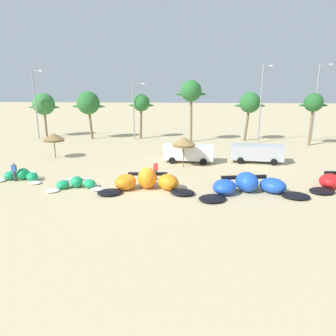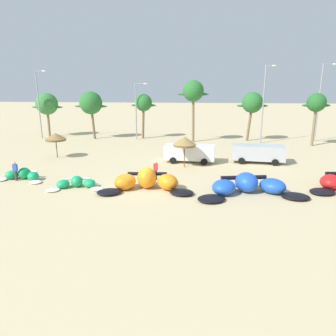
{
  "view_description": "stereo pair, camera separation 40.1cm",
  "coord_description": "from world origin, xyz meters",
  "px_view_note": "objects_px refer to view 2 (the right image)",
  "views": [
    {
      "loc": [
        4.05,
        -23.23,
        7.71
      ],
      "look_at": [
        1.86,
        2.0,
        1.0
      ],
      "focal_mm": 32.99,
      "sensor_mm": 36.0,
      "label": 1
    },
    {
      "loc": [
        4.45,
        -23.19,
        7.71
      ],
      "look_at": [
        1.86,
        2.0,
        1.0
      ],
      "focal_mm": 32.99,
      "sensor_mm": 36.0,
      "label": 2
    }
  ],
  "objects_px": {
    "kite_left": "(76,184)",
    "parked_car_second": "(189,152)",
    "beach_umbrella_middle": "(185,141)",
    "kite_center": "(248,186)",
    "palm_leftmost": "(47,104)",
    "lamppost_east_center": "(264,101)",
    "palm_left_of_gap": "(144,104)",
    "kite_far_left": "(22,175)",
    "palm_center_left": "(193,92)",
    "lamppost_east": "(320,99)",
    "person_near_kites": "(15,171)",
    "lamppost_west_center": "(137,108)",
    "palm_left": "(91,103)",
    "lamppost_west": "(39,102)",
    "person_by_umbrellas": "(156,170)",
    "parked_van": "(257,152)",
    "palm_right_of_gap": "(316,104)",
    "beach_umbrella_near_van": "(56,137)",
    "palm_center_right": "(252,103)",
    "kite_left_of_center": "(146,182)"
  },
  "relations": [
    {
      "from": "parked_van",
      "to": "kite_left",
      "type": "bearing_deg",
      "value": -147.35
    },
    {
      "from": "palm_center_right",
      "to": "lamppost_east_center",
      "type": "distance_m",
      "value": 2.15
    },
    {
      "from": "parked_car_second",
      "to": "lamppost_west_center",
      "type": "bearing_deg",
      "value": 120.82
    },
    {
      "from": "beach_umbrella_near_van",
      "to": "parked_van",
      "type": "relative_size",
      "value": 0.51
    },
    {
      "from": "beach_umbrella_near_van",
      "to": "person_by_umbrellas",
      "type": "xyz_separation_m",
      "value": [
        12.16,
        -7.28,
        -1.52
      ]
    },
    {
      "from": "kite_left_of_center",
      "to": "palm_left",
      "type": "relative_size",
      "value": 1.07
    },
    {
      "from": "kite_center",
      "to": "lamppost_west_center",
      "type": "relative_size",
      "value": 1.02
    },
    {
      "from": "kite_center",
      "to": "palm_left",
      "type": "height_order",
      "value": "palm_left"
    },
    {
      "from": "beach_umbrella_near_van",
      "to": "person_near_kites",
      "type": "height_order",
      "value": "beach_umbrella_near_van"
    },
    {
      "from": "lamppost_west",
      "to": "lamppost_west_center",
      "type": "bearing_deg",
      "value": 2.66
    },
    {
      "from": "beach_umbrella_middle",
      "to": "palm_center_right",
      "type": "relative_size",
      "value": 0.44
    },
    {
      "from": "beach_umbrella_middle",
      "to": "lamppost_west_center",
      "type": "height_order",
      "value": "lamppost_west_center"
    },
    {
      "from": "person_by_umbrellas",
      "to": "person_near_kites",
      "type": "bearing_deg",
      "value": -173.15
    },
    {
      "from": "kite_center",
      "to": "beach_umbrella_near_van",
      "type": "xyz_separation_m",
      "value": [
        -19.46,
        10.04,
        1.77
      ]
    },
    {
      "from": "beach_umbrella_middle",
      "to": "parked_van",
      "type": "height_order",
      "value": "beach_umbrella_middle"
    },
    {
      "from": "person_near_kites",
      "to": "palm_center_left",
      "type": "height_order",
      "value": "palm_center_left"
    },
    {
      "from": "kite_left",
      "to": "lamppost_west",
      "type": "height_order",
      "value": "lamppost_west"
    },
    {
      "from": "person_by_umbrellas",
      "to": "lamppost_east",
      "type": "xyz_separation_m",
      "value": [
        20.38,
        21.4,
        5.13
      ]
    },
    {
      "from": "kite_far_left",
      "to": "lamppost_east_center",
      "type": "distance_m",
      "value": 31.49
    },
    {
      "from": "lamppost_east_center",
      "to": "palm_left_of_gap",
      "type": "bearing_deg",
      "value": 171.76
    },
    {
      "from": "palm_right_of_gap",
      "to": "lamppost_west_center",
      "type": "relative_size",
      "value": 0.84
    },
    {
      "from": "palm_left",
      "to": "lamppost_east",
      "type": "relative_size",
      "value": 0.65
    },
    {
      "from": "kite_far_left",
      "to": "beach_umbrella_near_van",
      "type": "height_order",
      "value": "beach_umbrella_near_van"
    },
    {
      "from": "beach_umbrella_middle",
      "to": "palm_leftmost",
      "type": "bearing_deg",
      "value": 142.34
    },
    {
      "from": "person_near_kites",
      "to": "palm_left_of_gap",
      "type": "height_order",
      "value": "palm_left_of_gap"
    },
    {
      "from": "kite_left",
      "to": "beach_umbrella_middle",
      "type": "height_order",
      "value": "beach_umbrella_middle"
    },
    {
      "from": "kite_left_of_center",
      "to": "person_near_kites",
      "type": "xyz_separation_m",
      "value": [
        -11.36,
        1.2,
        0.2
      ]
    },
    {
      "from": "beach_umbrella_middle",
      "to": "palm_leftmost",
      "type": "xyz_separation_m",
      "value": [
        -22.35,
        17.25,
        2.47
      ]
    },
    {
      "from": "lamppost_west",
      "to": "person_by_umbrellas",
      "type": "bearing_deg",
      "value": -44.12
    },
    {
      "from": "person_by_umbrellas",
      "to": "palm_left",
      "type": "xyz_separation_m",
      "value": [
        -12.56,
        20.29,
        4.47
      ]
    },
    {
      "from": "parked_van",
      "to": "palm_left",
      "type": "height_order",
      "value": "palm_left"
    },
    {
      "from": "palm_leftmost",
      "to": "lamppost_east",
      "type": "relative_size",
      "value": 0.63
    },
    {
      "from": "lamppost_east_center",
      "to": "palm_leftmost",
      "type": "bearing_deg",
      "value": 175.23
    },
    {
      "from": "kite_center",
      "to": "palm_leftmost",
      "type": "relative_size",
      "value": 1.24
    },
    {
      "from": "kite_far_left",
      "to": "palm_center_left",
      "type": "bearing_deg",
      "value": 55.42
    },
    {
      "from": "person_by_umbrellas",
      "to": "palm_center_left",
      "type": "distance_m",
      "value": 20.23
    },
    {
      "from": "palm_left_of_gap",
      "to": "lamppost_east",
      "type": "bearing_deg",
      "value": -0.32
    },
    {
      "from": "beach_umbrella_middle",
      "to": "lamppost_east",
      "type": "height_order",
      "value": "lamppost_east"
    },
    {
      "from": "person_by_umbrellas",
      "to": "palm_leftmost",
      "type": "distance_m",
      "value": 29.96
    },
    {
      "from": "kite_center",
      "to": "parked_van",
      "type": "xyz_separation_m",
      "value": [
        2.29,
        9.95,
        0.53
      ]
    },
    {
      "from": "palm_center_left",
      "to": "person_near_kites",
      "type": "bearing_deg",
      "value": -124.93
    },
    {
      "from": "person_near_kites",
      "to": "lamppost_west_center",
      "type": "bearing_deg",
      "value": 74.29
    },
    {
      "from": "beach_umbrella_middle",
      "to": "palm_right_of_gap",
      "type": "height_order",
      "value": "palm_right_of_gap"
    },
    {
      "from": "palm_center_left",
      "to": "lamppost_east_center",
      "type": "relative_size",
      "value": 0.81
    },
    {
      "from": "person_near_kites",
      "to": "lamppost_east",
      "type": "height_order",
      "value": "lamppost_east"
    },
    {
      "from": "kite_left_of_center",
      "to": "palm_center_right",
      "type": "xyz_separation_m",
      "value": [
        11.33,
        23.36,
        4.78
      ]
    },
    {
      "from": "kite_left",
      "to": "parked_car_second",
      "type": "distance_m",
      "value": 12.64
    },
    {
      "from": "lamppost_west_center",
      "to": "lamppost_east",
      "type": "bearing_deg",
      "value": 2.45
    },
    {
      "from": "lamppost_east",
      "to": "palm_right_of_gap",
      "type": "bearing_deg",
      "value": -114.85
    },
    {
      "from": "person_by_umbrellas",
      "to": "kite_left_of_center",
      "type": "bearing_deg",
      "value": -97.82
    }
  ]
}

